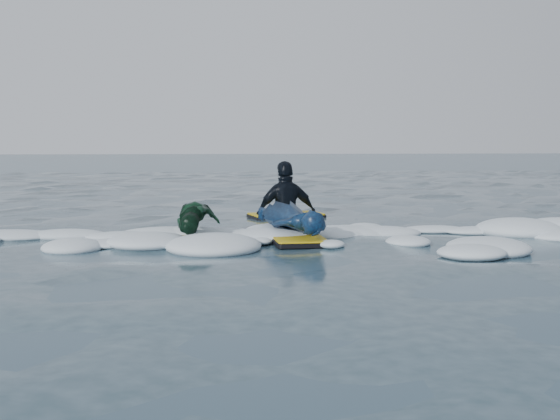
# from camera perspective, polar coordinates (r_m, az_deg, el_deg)

# --- Properties ---
(ground) EXTENTS (120.00, 120.00, 0.00)m
(ground) POSITION_cam_1_polar(r_m,az_deg,el_deg) (7.98, -6.30, -3.76)
(ground) COLOR #1B3941
(ground) RESTS_ON ground
(foam_band) EXTENTS (12.00, 3.10, 0.30)m
(foam_band) POSITION_cam_1_polar(r_m,az_deg,el_deg) (9.00, -6.22, -2.69)
(foam_band) COLOR white
(foam_band) RESTS_ON ground
(prone_woman_unit) EXTENTS (1.03, 1.88, 0.47)m
(prone_woman_unit) POSITION_cam_1_polar(r_m,az_deg,el_deg) (9.20, 1.16, -0.96)
(prone_woman_unit) COLOR black
(prone_woman_unit) RESTS_ON ground
(prone_child_unit) EXTENTS (0.73, 1.32, 0.50)m
(prone_child_unit) POSITION_cam_1_polar(r_m,az_deg,el_deg) (9.21, -6.78, -0.90)
(prone_child_unit) COLOR black
(prone_child_unit) RESTS_ON ground
(waiting_rider_unit) EXTENTS (1.34, 0.94, 1.81)m
(waiting_rider_unit) POSITION_cam_1_polar(r_m,az_deg,el_deg) (11.71, 0.51, -0.44)
(waiting_rider_unit) COLOR black
(waiting_rider_unit) RESTS_ON ground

